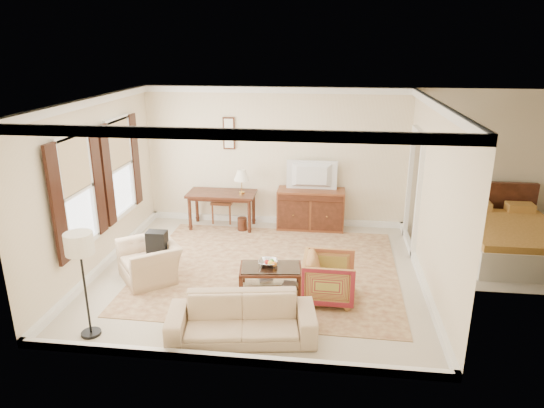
% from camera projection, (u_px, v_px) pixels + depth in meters
% --- Properties ---
extents(room_shell, '(5.51, 5.01, 2.91)m').
position_uv_depth(room_shell, '(257.00, 129.00, 7.48)').
color(room_shell, beige).
rests_on(room_shell, ground).
extents(annex_bedroom, '(3.00, 2.70, 2.90)m').
position_uv_depth(annex_bedroom, '(514.00, 241.00, 8.72)').
color(annex_bedroom, beige).
rests_on(annex_bedroom, ground).
extents(window_front, '(0.12, 1.56, 1.80)m').
position_uv_depth(window_front, '(77.00, 193.00, 7.43)').
color(window_front, '#CCB284').
rests_on(window_front, room_shell).
extents(window_rear, '(0.12, 1.56, 1.80)m').
position_uv_depth(window_rear, '(120.00, 167.00, 8.93)').
color(window_rear, '#CCB284').
rests_on(window_rear, room_shell).
extents(doorway, '(0.10, 1.12, 2.25)m').
position_uv_depth(doorway, '(413.00, 193.00, 9.02)').
color(doorway, white).
rests_on(doorway, room_shell).
extents(rug, '(4.45, 3.83, 0.01)m').
position_uv_depth(rug, '(268.00, 269.00, 8.41)').
color(rug, brown).
rests_on(rug, room_shell).
extents(writing_desk, '(1.41, 0.70, 0.77)m').
position_uv_depth(writing_desk, '(222.00, 198.00, 10.11)').
color(writing_desk, '#4D2416').
rests_on(writing_desk, room_shell).
extents(desk_chair, '(0.47, 0.47, 1.05)m').
position_uv_depth(desk_chair, '(223.00, 198.00, 10.49)').
color(desk_chair, brown).
rests_on(desk_chair, room_shell).
extents(desk_lamp, '(0.32, 0.32, 0.50)m').
position_uv_depth(desk_lamp, '(242.00, 182.00, 9.95)').
color(desk_lamp, silver).
rests_on(desk_lamp, writing_desk).
extents(framed_prints, '(0.25, 0.04, 0.68)m').
position_uv_depth(framed_prints, '(229.00, 133.00, 10.09)').
color(framed_prints, '#4D2416').
rests_on(framed_prints, room_shell).
extents(sideboard, '(1.38, 0.53, 0.85)m').
position_uv_depth(sideboard, '(311.00, 209.00, 10.12)').
color(sideboard, brown).
rests_on(sideboard, room_shell).
extents(tv, '(0.99, 0.57, 0.13)m').
position_uv_depth(tv, '(312.00, 167.00, 9.80)').
color(tv, black).
rests_on(tv, sideboard).
extents(coffee_table, '(1.02, 0.68, 0.41)m').
position_uv_depth(coffee_table, '(271.00, 273.00, 7.60)').
color(coffee_table, '#4D2416').
rests_on(coffee_table, room_shell).
extents(fruit_bowl, '(0.42, 0.42, 0.10)m').
position_uv_depth(fruit_bowl, '(268.00, 262.00, 7.61)').
color(fruit_bowl, silver).
rests_on(fruit_bowl, coffee_table).
extents(book_a, '(0.28, 0.13, 0.38)m').
position_uv_depth(book_a, '(258.00, 278.00, 7.74)').
color(book_a, brown).
rests_on(book_a, coffee_table).
extents(book_b, '(0.28, 0.08, 0.38)m').
position_uv_depth(book_b, '(282.00, 284.00, 7.54)').
color(book_b, brown).
rests_on(book_b, coffee_table).
extents(striped_armchair, '(0.73, 0.78, 0.79)m').
position_uv_depth(striped_armchair, '(329.00, 276.00, 7.29)').
color(striped_armchair, maroon).
rests_on(striped_armchair, room_shell).
extents(club_armchair, '(1.10, 1.16, 0.85)m').
position_uv_depth(club_armchair, '(149.00, 255.00, 7.94)').
color(club_armchair, tan).
rests_on(club_armchair, room_shell).
extents(backpack, '(0.39, 0.36, 0.40)m').
position_uv_depth(backpack, '(157.00, 240.00, 7.93)').
color(backpack, black).
rests_on(backpack, club_armchair).
extents(sofa, '(2.00, 0.86, 0.76)m').
position_uv_depth(sofa, '(242.00, 312.00, 6.34)').
color(sofa, tan).
rests_on(sofa, room_shell).
extents(floor_lamp, '(0.36, 0.36, 1.47)m').
position_uv_depth(floor_lamp, '(80.00, 251.00, 6.14)').
color(floor_lamp, black).
rests_on(floor_lamp, room_shell).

